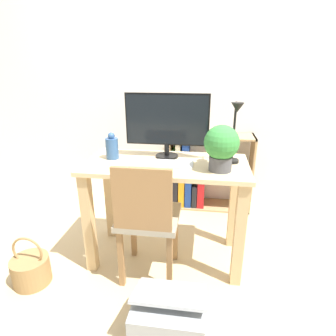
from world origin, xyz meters
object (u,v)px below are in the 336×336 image
at_px(keyboard, 162,164).
at_px(desk_lamp, 235,127).
at_px(potted_plant, 221,146).
at_px(vase, 112,147).
at_px(bookshelf, 195,177).
at_px(basket, 31,269).
at_px(chair, 147,217).
at_px(monitor, 167,122).
at_px(storage_box, 169,321).

distance_m(keyboard, desk_lamp, 0.54).
height_order(keyboard, desk_lamp, desk_lamp).
bearing_deg(desk_lamp, keyboard, -171.97).
distance_m(keyboard, potted_plant, 0.42).
relative_size(vase, bookshelf, 0.23).
bearing_deg(vase, keyboard, -12.40).
bearing_deg(potted_plant, basket, -165.72).
bearing_deg(chair, monitor, 76.48).
relative_size(keyboard, potted_plant, 1.42).
xyz_separation_m(keyboard, vase, (-0.38, 0.08, 0.08)).
relative_size(monitor, vase, 3.09).
height_order(keyboard, potted_plant, potted_plant).
bearing_deg(basket, storage_box, -17.24).
height_order(vase, basket, vase).
height_order(monitor, vase, monitor).
xyz_separation_m(chair, storage_box, (0.21, -0.47, -0.34)).
bearing_deg(monitor, potted_plant, -30.91).
bearing_deg(keyboard, potted_plant, -7.75).
bearing_deg(desk_lamp, chair, -153.44).
bearing_deg(monitor, desk_lamp, -13.07).
bearing_deg(storage_box, potted_plant, 68.57).
relative_size(potted_plant, chair, 0.34).
height_order(monitor, basket, monitor).
bearing_deg(monitor, chair, -101.45).
bearing_deg(chair, keyboard, 69.12).
distance_m(desk_lamp, bookshelf, 1.16).
bearing_deg(keyboard, chair, -108.80).
bearing_deg(bookshelf, basket, -128.75).
bearing_deg(storage_box, vase, 124.26).
xyz_separation_m(monitor, vase, (-0.38, -0.09, -0.18)).
distance_m(keyboard, chair, 0.37).
bearing_deg(bookshelf, potted_plant, -78.82).
bearing_deg(potted_plant, keyboard, 172.25).
xyz_separation_m(vase, potted_plant, (0.76, -0.14, 0.08)).
height_order(keyboard, storage_box, keyboard).
xyz_separation_m(desk_lamp, bookshelf, (-0.28, 0.87, -0.71)).
bearing_deg(basket, monitor, 32.18).
xyz_separation_m(keyboard, potted_plant, (0.39, -0.05, 0.15)).
bearing_deg(chair, vase, 134.97).
height_order(desk_lamp, bookshelf, desk_lamp).
relative_size(vase, basket, 0.54).
bearing_deg(vase, bookshelf, 56.29).
xyz_separation_m(keyboard, desk_lamp, (0.47, 0.07, 0.25)).
xyz_separation_m(monitor, bookshelf, (0.18, 0.76, -0.72)).
relative_size(potted_plant, bookshelf, 0.36).
bearing_deg(vase, desk_lamp, -1.12).
height_order(monitor, storage_box, monitor).
distance_m(vase, potted_plant, 0.78).
xyz_separation_m(bookshelf, basket, (-1.04, -1.30, -0.22)).
xyz_separation_m(vase, chair, (0.31, -0.29, -0.38)).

